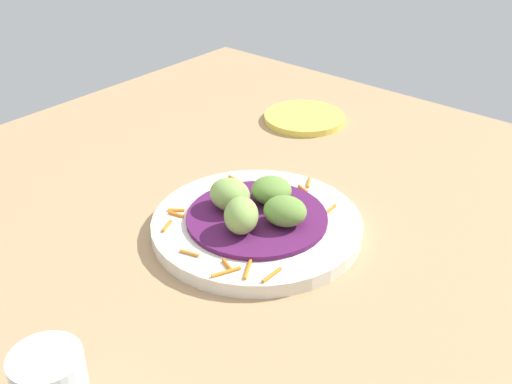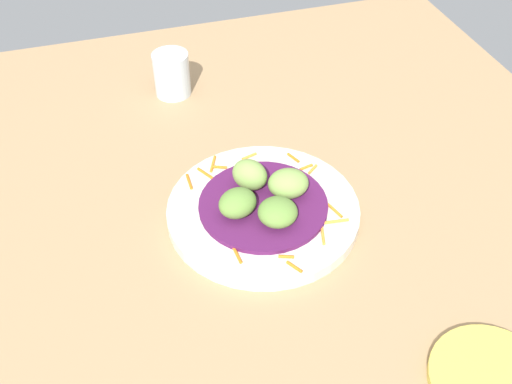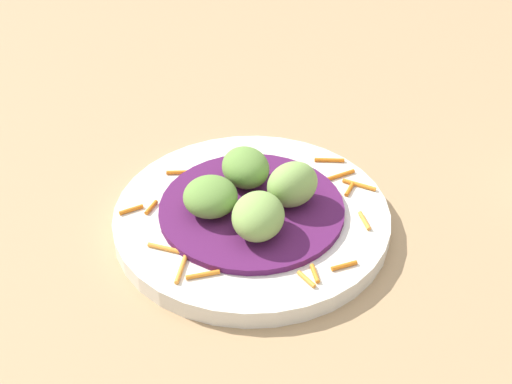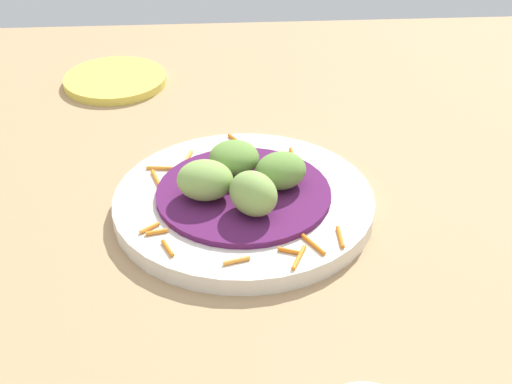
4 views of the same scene
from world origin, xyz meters
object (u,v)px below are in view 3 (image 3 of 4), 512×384
object	(u,v)px
guac_scoop_left	(246,168)
guac_scoop_right	(258,216)
guac_scoop_center	(210,197)
guac_scoop_back	(292,184)
main_plate	(252,219)

from	to	relation	value
guac_scoop_left	guac_scoop_right	world-z (taller)	guac_scoop_right
guac_scoop_center	guac_scoop_back	world-z (taller)	guac_scoop_back
main_plate	guac_scoop_back	bearing A→B (deg)	11.42
main_plate	guac_scoop_back	world-z (taller)	guac_scoop_back
guac_scoop_center	main_plate	bearing A→B (deg)	11.42
guac_scoop_right	guac_scoop_back	distance (cm)	5.45
guac_scoop_left	guac_scoop_back	world-z (taller)	guac_scoop_back
main_plate	guac_scoop_right	xyz separation A→B (cm)	(0.76, -3.77, 3.46)
main_plate	guac_scoop_center	distance (cm)	4.99
main_plate	guac_scoop_left	size ratio (longest dim) A/B	5.00
guac_scoop_center	guac_scoop_back	xyz separation A→B (cm)	(7.54, 1.52, 0.50)
guac_scoop_center	guac_scoop_right	distance (cm)	5.45
guac_scoop_back	guac_scoop_center	bearing A→B (deg)	-168.58
guac_scoop_right	guac_scoop_center	bearing A→B (deg)	146.42
guac_scoop_left	guac_scoop_right	bearing A→B (deg)	-78.58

